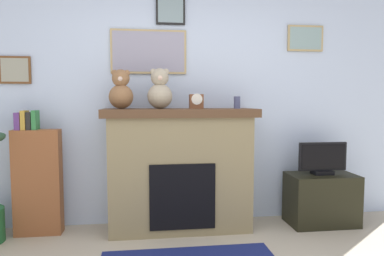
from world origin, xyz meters
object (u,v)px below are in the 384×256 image
object	(u,v)px
bookshelf	(37,179)
fireplace	(180,169)
candle_jar	(237,102)
mantel_clock	(196,101)
teddy_bear_tan	(121,91)
tv_stand	(321,199)
television	(323,159)
teddy_bear_cream	(160,91)

from	to	relation	value
bookshelf	fireplace	bearing A→B (deg)	-1.63
candle_jar	mantel_clock	xyz separation A→B (m)	(-0.41, -0.00, 0.01)
mantel_clock	teddy_bear_tan	xyz separation A→B (m)	(-0.72, 0.00, 0.10)
tv_stand	mantel_clock	distance (m)	1.66
television	mantel_clock	distance (m)	1.44
television	candle_jar	size ratio (longest dim) A/B	4.21
fireplace	teddy_bear_cream	bearing A→B (deg)	-174.65
bookshelf	tv_stand	bearing A→B (deg)	-2.02
teddy_bear_cream	teddy_bear_tan	bearing A→B (deg)	180.00
bookshelf	television	bearing A→B (deg)	-2.05
candle_jar	television	bearing A→B (deg)	-2.86
mantel_clock	television	bearing A→B (deg)	-1.88
teddy_bear_tan	mantel_clock	bearing A→B (deg)	-0.11
tv_stand	bookshelf	bearing A→B (deg)	177.98
tv_stand	television	world-z (taller)	television
mantel_clock	teddy_bear_cream	bearing A→B (deg)	179.78
fireplace	tv_stand	bearing A→B (deg)	-2.39
bookshelf	candle_jar	world-z (taller)	candle_jar
bookshelf	television	distance (m)	2.84
candle_jar	teddy_bear_tan	size ratio (longest dim) A/B	0.32
television	teddy_bear_cream	distance (m)	1.80
teddy_bear_tan	bookshelf	bearing A→B (deg)	175.93
fireplace	teddy_bear_cream	distance (m)	0.80
mantel_clock	bookshelf	bearing A→B (deg)	177.81
tv_stand	candle_jar	bearing A→B (deg)	177.23
mantel_clock	teddy_bear_tan	bearing A→B (deg)	179.89
fireplace	television	xyz separation A→B (m)	(1.47, -0.06, 0.07)
tv_stand	teddy_bear_tan	xyz separation A→B (m)	(-2.03, 0.04, 1.11)
bookshelf	tv_stand	xyz separation A→B (m)	(2.83, -0.10, -0.28)
mantel_clock	tv_stand	bearing A→B (deg)	-1.82
fireplace	bookshelf	world-z (taller)	fireplace
fireplace	candle_jar	world-z (taller)	candle_jar
fireplace	tv_stand	size ratio (longest dim) A/B	2.16
bookshelf	tv_stand	world-z (taller)	bookshelf
candle_jar	mantel_clock	size ratio (longest dim) A/B	0.82
bookshelf	mantel_clock	world-z (taller)	mantel_clock
teddy_bear_tan	teddy_bear_cream	xyz separation A→B (m)	(0.37, -0.00, 0.01)
television	bookshelf	bearing A→B (deg)	177.95
fireplace	candle_jar	bearing A→B (deg)	-1.78
bookshelf	teddy_bear_tan	size ratio (longest dim) A/B	3.19
teddy_bear_cream	fireplace	bearing A→B (deg)	5.35
candle_jar	teddy_bear_cream	bearing A→B (deg)	-179.96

